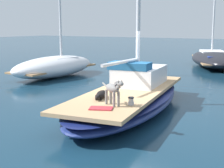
% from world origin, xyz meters
% --- Properties ---
extents(ground_plane, '(120.00, 120.00, 0.00)m').
position_xyz_m(ground_plane, '(0.00, 0.00, 0.00)').
color(ground_plane, '#143347').
extents(sailboat_main, '(3.62, 7.54, 0.66)m').
position_xyz_m(sailboat_main, '(0.00, 0.00, 0.34)').
color(sailboat_main, navy).
rests_on(sailboat_main, ground).
extents(cabin_house, '(1.73, 2.42, 0.84)m').
position_xyz_m(cabin_house, '(-0.19, 1.10, 1.01)').
color(cabin_house, silver).
rests_on(cabin_house, sailboat_main).
extents(dog_grey, '(0.88, 0.48, 0.70)m').
position_xyz_m(dog_grey, '(0.64, -1.98, 1.08)').
color(dog_grey, gray).
rests_on(dog_grey, sailboat_main).
extents(dog_black, '(0.42, 0.94, 0.22)m').
position_xyz_m(dog_black, '(-0.07, -1.46, 0.77)').
color(dog_black, black).
rests_on(dog_black, sailboat_main).
extents(deck_winch, '(0.16, 0.16, 0.21)m').
position_xyz_m(deck_winch, '(0.99, -1.69, 0.76)').
color(deck_winch, '#B7B7BC').
rests_on(deck_winch, sailboat_main).
extents(deck_towel, '(0.66, 0.56, 0.03)m').
position_xyz_m(deck_towel, '(0.56, -2.43, 0.68)').
color(deck_towel, '#C6333D').
rests_on(deck_towel, sailboat_main).
extents(moored_boat_far_astern, '(5.36, 7.81, 6.89)m').
position_xyz_m(moored_boat_far_astern, '(-0.69, 13.00, 0.53)').
color(moored_boat_far_astern, black).
rests_on(moored_boat_far_astern, ground).
extents(moored_boat_port_side, '(2.35, 5.74, 6.59)m').
position_xyz_m(moored_boat_port_side, '(-6.68, 4.07, 0.58)').
color(moored_boat_port_side, white).
rests_on(moored_boat_port_side, ground).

